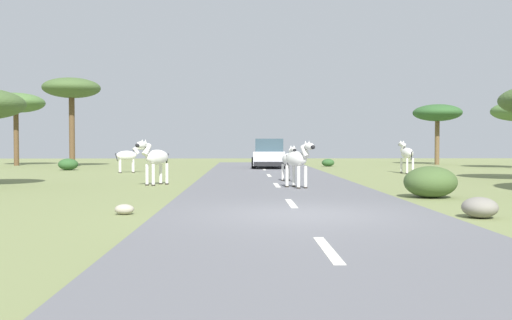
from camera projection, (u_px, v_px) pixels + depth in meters
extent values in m
plane|color=olive|center=(302.00, 216.00, 11.82)|extent=(90.00, 90.00, 0.00)
cube|color=slate|center=(299.00, 215.00, 11.82)|extent=(6.00, 64.00, 0.05)
cube|color=silver|center=(328.00, 249.00, 7.82)|extent=(0.16, 2.00, 0.01)
cube|color=silver|center=(291.00, 203.00, 13.81)|extent=(0.16, 2.00, 0.01)
cube|color=silver|center=(277.00, 185.00, 19.81)|extent=(0.16, 2.00, 0.01)
cube|color=silver|center=(269.00, 175.00, 25.81)|extent=(0.16, 2.00, 0.01)
cube|color=silver|center=(264.00, 169.00, 31.80)|extent=(0.16, 2.00, 0.01)
cube|color=silver|center=(261.00, 165.00, 37.80)|extent=(0.16, 2.00, 0.01)
ellipsoid|color=silver|center=(288.00, 159.00, 21.82)|extent=(0.58, 1.02, 0.46)
cylinder|color=silver|center=(287.00, 173.00, 21.50)|extent=(0.11, 0.11, 0.66)
cylinder|color=#28231E|center=(287.00, 181.00, 21.51)|extent=(0.13, 0.13, 0.04)
cylinder|color=silver|center=(293.00, 173.00, 21.56)|extent=(0.11, 0.11, 0.66)
cylinder|color=#28231E|center=(293.00, 181.00, 21.57)|extent=(0.13, 0.13, 0.04)
cylinder|color=silver|center=(283.00, 172.00, 22.12)|extent=(0.11, 0.11, 0.66)
cylinder|color=#28231E|center=(283.00, 180.00, 22.13)|extent=(0.13, 0.13, 0.04)
cylinder|color=silver|center=(289.00, 172.00, 22.17)|extent=(0.11, 0.11, 0.66)
cylinder|color=#28231E|center=(289.00, 180.00, 22.18)|extent=(0.13, 0.13, 0.04)
cylinder|color=silver|center=(292.00, 153.00, 21.36)|extent=(0.24, 0.37, 0.39)
cube|color=black|center=(292.00, 151.00, 21.36)|extent=(0.10, 0.32, 0.27)
ellipsoid|color=silver|center=(293.00, 150.00, 21.14)|extent=(0.26, 0.45, 0.21)
ellipsoid|color=black|center=(295.00, 150.00, 20.97)|extent=(0.15, 0.17, 0.13)
cone|color=silver|center=(291.00, 147.00, 21.22)|extent=(0.09, 0.09, 0.12)
cone|color=silver|center=(294.00, 147.00, 21.25)|extent=(0.09, 0.09, 0.12)
cylinder|color=black|center=(285.00, 161.00, 22.29)|extent=(0.06, 0.14, 0.39)
ellipsoid|color=silver|center=(126.00, 155.00, 29.08)|extent=(1.09, 0.73, 0.48)
cylinder|color=silver|center=(133.00, 166.00, 29.10)|extent=(0.13, 0.13, 0.69)
cylinder|color=#28231E|center=(134.00, 172.00, 29.11)|extent=(0.15, 0.15, 0.05)
cylinder|color=silver|center=(133.00, 166.00, 29.34)|extent=(0.13, 0.13, 0.69)
cylinder|color=#28231E|center=(133.00, 172.00, 29.35)|extent=(0.15, 0.15, 0.05)
cylinder|color=silver|center=(120.00, 166.00, 28.85)|extent=(0.13, 0.13, 0.69)
cylinder|color=#28231E|center=(120.00, 173.00, 28.86)|extent=(0.15, 0.15, 0.05)
cylinder|color=silver|center=(120.00, 166.00, 29.09)|extent=(0.13, 0.13, 0.69)
cylinder|color=#28231E|center=(120.00, 172.00, 29.10)|extent=(0.15, 0.15, 0.05)
cylinder|color=silver|center=(136.00, 151.00, 29.25)|extent=(0.40, 0.30, 0.41)
cube|color=black|center=(136.00, 149.00, 29.25)|extent=(0.33, 0.15, 0.28)
ellipsoid|color=silver|center=(141.00, 148.00, 29.33)|extent=(0.48, 0.33, 0.22)
ellipsoid|color=black|center=(144.00, 148.00, 29.40)|extent=(0.19, 0.17, 0.13)
cone|color=silver|center=(139.00, 145.00, 29.23)|extent=(0.11, 0.11, 0.13)
cone|color=silver|center=(138.00, 145.00, 29.35)|extent=(0.11, 0.11, 0.13)
cylinder|color=black|center=(116.00, 157.00, 28.90)|extent=(0.15, 0.08, 0.41)
ellipsoid|color=silver|center=(407.00, 153.00, 28.28)|extent=(0.57, 1.19, 0.55)
cylinder|color=silver|center=(407.00, 165.00, 28.69)|extent=(0.13, 0.13, 0.79)
cylinder|color=#28231E|center=(407.00, 173.00, 28.70)|extent=(0.14, 0.14, 0.05)
cylinder|color=silver|center=(401.00, 165.00, 28.65)|extent=(0.13, 0.13, 0.79)
cylinder|color=#28231E|center=(401.00, 173.00, 28.66)|extent=(0.14, 0.14, 0.05)
cylinder|color=silver|center=(413.00, 166.00, 27.94)|extent=(0.13, 0.13, 0.79)
cylinder|color=#28231E|center=(413.00, 173.00, 27.95)|extent=(0.14, 0.14, 0.05)
cylinder|color=silver|center=(407.00, 166.00, 27.90)|extent=(0.13, 0.13, 0.79)
cylinder|color=#28231E|center=(407.00, 174.00, 27.91)|extent=(0.14, 0.14, 0.05)
cylinder|color=silver|center=(403.00, 148.00, 28.82)|extent=(0.25, 0.43, 0.46)
cube|color=black|center=(403.00, 146.00, 28.82)|extent=(0.08, 0.38, 0.32)
ellipsoid|color=silver|center=(401.00, 144.00, 29.08)|extent=(0.26, 0.52, 0.25)
ellipsoid|color=black|center=(400.00, 145.00, 29.28)|extent=(0.16, 0.19, 0.15)
cone|color=silver|center=(403.00, 142.00, 28.96)|extent=(0.10, 0.10, 0.15)
cone|color=silver|center=(401.00, 142.00, 28.95)|extent=(0.10, 0.10, 0.15)
cylinder|color=black|center=(412.00, 156.00, 27.71)|extent=(0.06, 0.17, 0.47)
ellipsoid|color=silver|center=(296.00, 159.00, 18.65)|extent=(0.88, 1.15, 0.51)
cylinder|color=silver|center=(299.00, 177.00, 18.30)|extent=(0.14, 0.14, 0.73)
cylinder|color=#28231E|center=(299.00, 188.00, 18.31)|extent=(0.17, 0.17, 0.05)
cylinder|color=silver|center=(306.00, 177.00, 18.43)|extent=(0.14, 0.14, 0.73)
cylinder|color=#28231E|center=(306.00, 188.00, 18.44)|extent=(0.17, 0.17, 0.05)
cylinder|color=silver|center=(287.00, 176.00, 18.91)|extent=(0.14, 0.14, 0.73)
cylinder|color=#28231E|center=(287.00, 186.00, 18.92)|extent=(0.17, 0.17, 0.05)
cylinder|color=silver|center=(294.00, 176.00, 19.04)|extent=(0.14, 0.14, 0.73)
cylinder|color=#28231E|center=(294.00, 186.00, 19.05)|extent=(0.17, 0.17, 0.05)
cylinder|color=silver|center=(305.00, 151.00, 18.20)|extent=(0.35, 0.43, 0.43)
cube|color=black|center=(305.00, 149.00, 18.19)|extent=(0.20, 0.33, 0.30)
ellipsoid|color=silver|center=(309.00, 146.00, 17.97)|extent=(0.39, 0.50, 0.23)
ellipsoid|color=black|center=(313.00, 147.00, 17.81)|extent=(0.20, 0.21, 0.14)
cone|color=silver|center=(306.00, 143.00, 18.04)|extent=(0.12, 0.12, 0.14)
cone|color=silver|center=(309.00, 143.00, 18.10)|extent=(0.12, 0.12, 0.14)
cylinder|color=black|center=(288.00, 162.00, 19.12)|extent=(0.10, 0.15, 0.43)
ellipsoid|color=silver|center=(157.00, 157.00, 20.53)|extent=(0.99, 1.22, 0.54)
cylinder|color=silver|center=(147.00, 175.00, 20.30)|extent=(0.16, 0.16, 0.78)
cylinder|color=#28231E|center=(147.00, 185.00, 20.31)|extent=(0.18, 0.18, 0.05)
cylinder|color=silver|center=(153.00, 175.00, 20.16)|extent=(0.16, 0.16, 0.78)
cylinder|color=#28231E|center=(153.00, 185.00, 20.17)|extent=(0.18, 0.18, 0.05)
cylinder|color=silver|center=(161.00, 174.00, 20.95)|extent=(0.16, 0.16, 0.78)
cylinder|color=#28231E|center=(161.00, 184.00, 20.96)|extent=(0.18, 0.18, 0.05)
cylinder|color=silver|center=(167.00, 174.00, 20.80)|extent=(0.16, 0.16, 0.78)
cylinder|color=#28231E|center=(167.00, 184.00, 20.81)|extent=(0.18, 0.18, 0.05)
cylinder|color=silver|center=(147.00, 150.00, 20.05)|extent=(0.39, 0.46, 0.46)
cube|color=black|center=(147.00, 147.00, 20.05)|extent=(0.24, 0.34, 0.32)
ellipsoid|color=silver|center=(141.00, 145.00, 19.81)|extent=(0.44, 0.54, 0.25)
ellipsoid|color=black|center=(138.00, 145.00, 19.64)|extent=(0.22, 0.23, 0.15)
cone|color=silver|center=(142.00, 141.00, 19.96)|extent=(0.13, 0.13, 0.15)
cone|color=silver|center=(145.00, 141.00, 19.88)|extent=(0.13, 0.13, 0.15)
cylinder|color=black|center=(167.00, 160.00, 21.03)|extent=(0.12, 0.16, 0.46)
cube|color=silver|center=(269.00, 158.00, 34.04)|extent=(2.04, 4.30, 0.80)
cube|color=#334751|center=(270.00, 145.00, 34.22)|extent=(1.76, 2.29, 0.76)
cube|color=black|center=(269.00, 164.00, 31.89)|extent=(1.72, 0.26, 0.24)
cylinder|color=black|center=(254.00, 163.00, 32.73)|extent=(0.26, 0.69, 0.68)
cylinder|color=black|center=(285.00, 163.00, 32.67)|extent=(0.26, 0.69, 0.68)
cylinder|color=black|center=(255.00, 161.00, 35.43)|extent=(0.26, 0.69, 0.68)
cylinder|color=black|center=(284.00, 161.00, 35.37)|extent=(0.26, 0.69, 0.68)
cylinder|color=brown|center=(437.00, 143.00, 40.27)|extent=(0.32, 0.32, 3.09)
ellipsoid|color=#2D5628|center=(437.00, 113.00, 40.21)|extent=(3.41, 3.41, 1.20)
cylinder|color=brown|center=(72.00, 132.00, 36.15)|extent=(0.36, 0.36, 4.42)
ellipsoid|color=#425B2D|center=(72.00, 88.00, 36.07)|extent=(3.62, 3.62, 1.27)
cylinder|color=brown|center=(16.00, 139.00, 38.46)|extent=(0.34, 0.34, 3.60)
ellipsoid|color=#4C7038|center=(16.00, 103.00, 38.39)|extent=(3.81, 3.81, 1.33)
ellipsoid|color=#2D5628|center=(68.00, 164.00, 31.92)|extent=(1.10, 0.99, 0.66)
ellipsoid|color=#2D5628|center=(328.00, 163.00, 37.13)|extent=(0.82, 0.74, 0.49)
ellipsoid|color=#425B2D|center=(430.00, 182.00, 15.78)|extent=(1.47, 1.32, 0.88)
ellipsoid|color=gray|center=(480.00, 207.00, 11.51)|extent=(0.71, 0.75, 0.43)
ellipsoid|color=gray|center=(432.00, 188.00, 18.08)|extent=(0.36, 0.35, 0.21)
ellipsoid|color=#A89E8C|center=(124.00, 209.00, 12.06)|extent=(0.41, 0.32, 0.22)
ellipsoid|color=gray|center=(444.00, 180.00, 19.79)|extent=(0.72, 0.57, 0.44)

